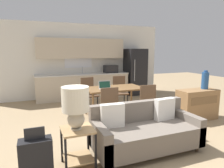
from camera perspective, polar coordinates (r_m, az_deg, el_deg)
name	(u,v)px	position (r m, az deg, el deg)	size (l,w,h in m)	color
ground_plane	(143,152)	(3.65, 8.85, -18.65)	(20.00, 20.00, 0.00)	#9E8460
wall_back	(81,61)	(7.58, -8.93, 6.62)	(6.40, 0.07, 2.70)	silver
kitchen_counter	(83,75)	(7.34, -8.15, 2.54)	(3.34, 0.65, 2.15)	beige
refrigerator	(135,72)	(7.97, 6.61, 3.50)	(0.73, 0.74, 1.79)	black
dining_table	(114,90)	(5.29, 0.67, -1.75)	(1.50, 0.83, 0.75)	brown
couch	(144,131)	(3.60, 9.26, -13.11)	(1.82, 0.80, 0.85)	#3D2D1E
side_table	(78,141)	(3.10, -9.75, -15.82)	(0.46, 0.46, 0.59)	tan
table_lamp	(76,104)	(2.90, -10.38, -5.59)	(0.39, 0.39, 0.62)	#B2A893
credenza	(197,104)	(5.49, 23.11, -5.38)	(1.02, 0.46, 0.76)	olive
vase	(205,80)	(5.55, 25.05, 0.97)	(0.17, 0.17, 0.47)	#234C84
dining_chair_far_left	(89,92)	(5.91, -6.66, -2.37)	(0.46, 0.46, 0.94)	brown
dining_chair_far_right	(120,90)	(6.18, 2.29, -1.80)	(0.47, 0.47, 0.94)	brown
dining_chair_near_left	(108,106)	(4.44, -1.22, -6.29)	(0.42, 0.42, 0.94)	brown
dining_chair_near_right	(145,102)	(4.84, 9.50, -5.08)	(0.45, 0.45, 0.94)	brown
laptop	(105,87)	(5.11, -1.88, -0.83)	(0.33, 0.26, 0.20)	#B7BABC
suitcase	(36,160)	(2.96, -20.80, -19.67)	(0.42, 0.22, 0.75)	black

